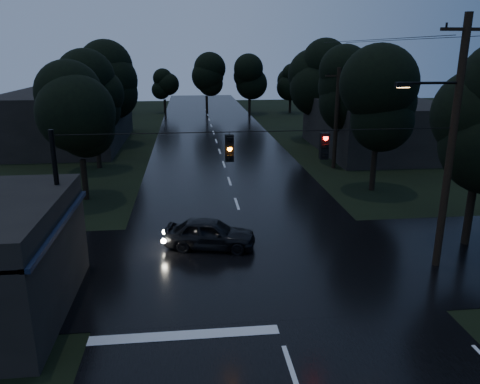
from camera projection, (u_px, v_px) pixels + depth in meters
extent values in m
cube|color=black|center=(224.00, 165.00, 36.99)|extent=(12.00, 120.00, 0.02)
cube|color=black|center=(256.00, 263.00, 19.87)|extent=(60.00, 9.00, 0.02)
cube|color=black|center=(59.00, 224.00, 15.35)|extent=(0.30, 7.00, 0.15)
cylinder|color=black|center=(31.00, 320.00, 12.97)|extent=(0.10, 0.10, 3.00)
cylinder|color=black|center=(78.00, 237.00, 18.68)|extent=(0.10, 0.10, 3.00)
cube|color=#FFB366|center=(47.00, 263.00, 14.12)|extent=(0.06, 1.60, 0.50)
cube|color=#FFB366|center=(69.00, 230.00, 16.69)|extent=(0.06, 1.20, 0.50)
cube|color=black|center=(377.00, 126.00, 41.62)|extent=(10.00, 14.00, 4.40)
cube|color=black|center=(68.00, 118.00, 44.31)|extent=(10.00, 16.00, 5.00)
cylinder|color=black|center=(451.00, 148.00, 18.25)|extent=(0.30, 0.30, 10.00)
cube|color=black|center=(467.00, 29.00, 16.97)|extent=(2.00, 0.12, 0.12)
cylinder|color=black|center=(432.00, 83.00, 17.41)|extent=(2.20, 0.10, 0.10)
cube|color=black|center=(404.00, 85.00, 17.31)|extent=(0.60, 0.25, 0.18)
cube|color=#FFB266|center=(403.00, 87.00, 17.34)|extent=(0.45, 0.18, 0.03)
cylinder|color=black|center=(336.00, 119.00, 34.87)|extent=(0.30, 0.30, 7.50)
cube|color=black|center=(339.00, 76.00, 33.95)|extent=(2.00, 0.12, 0.12)
cylinder|color=black|center=(60.00, 210.00, 17.26)|extent=(0.18, 0.18, 6.00)
cylinder|color=black|center=(262.00, 131.00, 17.23)|extent=(15.00, 0.03, 0.03)
cube|color=black|center=(229.00, 148.00, 17.28)|extent=(0.32, 0.25, 1.00)
sphere|color=orange|center=(230.00, 149.00, 17.14)|extent=(0.18, 0.18, 0.18)
cube|color=black|center=(324.00, 146.00, 17.66)|extent=(0.32, 0.25, 1.00)
sphere|color=#FF0C07|center=(325.00, 147.00, 17.51)|extent=(0.18, 0.18, 0.18)
cylinder|color=black|center=(469.00, 215.00, 21.46)|extent=(0.36, 0.36, 2.80)
sphere|color=black|center=(480.00, 142.00, 20.47)|extent=(4.48, 4.48, 4.48)
cylinder|color=black|center=(85.00, 180.00, 28.08)|extent=(0.36, 0.36, 2.45)
sphere|color=black|center=(80.00, 130.00, 27.22)|extent=(3.92, 3.92, 3.92)
sphere|color=black|center=(78.00, 112.00, 26.91)|extent=(3.92, 3.92, 3.92)
sphere|color=black|center=(76.00, 94.00, 26.61)|extent=(3.92, 3.92, 3.92)
cylinder|color=black|center=(98.00, 151.00, 35.60)|extent=(0.36, 0.36, 2.62)
sphere|color=black|center=(94.00, 109.00, 34.68)|extent=(4.20, 4.20, 4.20)
sphere|color=black|center=(93.00, 94.00, 34.35)|extent=(4.20, 4.20, 4.20)
sphere|color=black|center=(92.00, 78.00, 34.03)|extent=(4.20, 4.20, 4.20)
cylinder|color=black|center=(110.00, 129.00, 45.03)|extent=(0.36, 0.36, 2.80)
sphere|color=black|center=(107.00, 93.00, 44.04)|extent=(4.48, 4.48, 4.48)
sphere|color=black|center=(106.00, 80.00, 43.69)|extent=(4.48, 4.48, 4.48)
sphere|color=black|center=(105.00, 67.00, 43.35)|extent=(4.48, 4.48, 4.48)
cylinder|color=black|center=(373.00, 170.00, 29.94)|extent=(0.36, 0.36, 2.62)
sphere|color=black|center=(377.00, 120.00, 29.01)|extent=(4.20, 4.20, 4.20)
sphere|color=black|center=(379.00, 102.00, 28.69)|extent=(4.20, 4.20, 4.20)
sphere|color=black|center=(381.00, 83.00, 28.36)|extent=(4.20, 4.20, 4.20)
cylinder|color=black|center=(343.00, 145.00, 37.59)|extent=(0.36, 0.36, 2.80)
sphere|color=black|center=(345.00, 102.00, 36.60)|extent=(4.48, 4.48, 4.48)
sphere|color=black|center=(346.00, 86.00, 36.25)|extent=(4.48, 4.48, 4.48)
sphere|color=black|center=(347.00, 70.00, 35.90)|extent=(4.48, 4.48, 4.48)
cylinder|color=black|center=(317.00, 125.00, 47.14)|extent=(0.36, 0.36, 2.97)
sphere|color=black|center=(319.00, 88.00, 46.09)|extent=(4.76, 4.76, 4.76)
sphere|color=black|center=(319.00, 75.00, 45.72)|extent=(4.76, 4.76, 4.76)
sphere|color=black|center=(320.00, 61.00, 45.35)|extent=(4.76, 4.76, 4.76)
imported|color=black|center=(210.00, 233.00, 21.22)|extent=(4.36, 2.47, 1.40)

